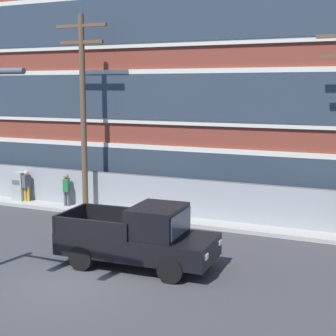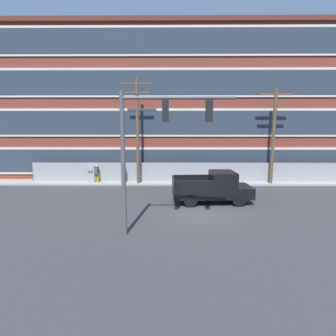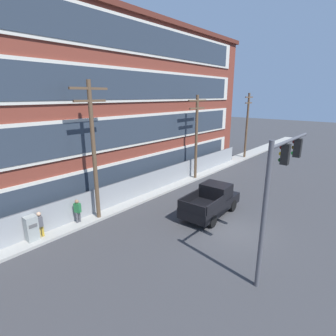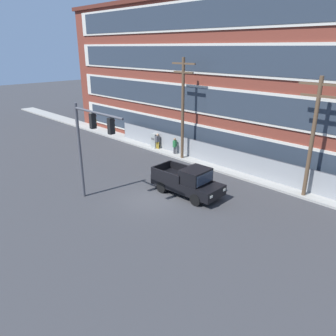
# 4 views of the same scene
# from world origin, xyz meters

# --- Properties ---
(ground_plane) EXTENTS (160.00, 160.00, 0.00)m
(ground_plane) POSITION_xyz_m (0.00, 0.00, 0.00)
(ground_plane) COLOR #38383A
(sidewalk_building_side) EXTENTS (80.00, 1.96, 0.16)m
(sidewalk_building_side) POSITION_xyz_m (0.00, 8.06, 0.08)
(sidewalk_building_side) COLOR #9E9B93
(sidewalk_building_side) RESTS_ON ground
(brick_mill_building) EXTENTS (40.99, 9.19, 14.02)m
(brick_mill_building) POSITION_xyz_m (-3.43, 13.33, 7.02)
(brick_mill_building) COLOR brown
(brick_mill_building) RESTS_ON ground
(chain_link_fence) EXTENTS (29.63, 0.06, 1.84)m
(chain_link_fence) POSITION_xyz_m (1.08, 8.15, 0.94)
(chain_link_fence) COLOR gray
(chain_link_fence) RESTS_ON ground
(traffic_signal_mast) EXTENTS (4.92, 0.43, 6.36)m
(traffic_signal_mast) POSITION_xyz_m (-2.32, -3.11, 4.47)
(traffic_signal_mast) COLOR #4C4C51
(traffic_signal_mast) RESTS_ON ground
(pickup_truck_black) EXTENTS (5.17, 2.37, 2.04)m
(pickup_truck_black) POSITION_xyz_m (1.20, 2.15, 0.96)
(pickup_truck_black) COLOR black
(pickup_truck_black) RESTS_ON ground
(utility_pole_near_corner) EXTENTS (2.53, 0.26, 8.84)m
(utility_pole_near_corner) POSITION_xyz_m (-4.33, 7.42, 4.90)
(utility_pole_near_corner) COLOR brown
(utility_pole_near_corner) RESTS_ON ground
(utility_pole_midblock) EXTENTS (2.70, 0.26, 8.00)m
(utility_pole_midblock) POSITION_xyz_m (6.95, 7.47, 4.49)
(utility_pole_midblock) COLOR brown
(utility_pole_midblock) RESTS_ON ground
(electrical_cabinet) EXTENTS (0.62, 0.56, 1.58)m
(electrical_cabinet) POSITION_xyz_m (-8.42, 7.81, 0.79)
(electrical_cabinet) COLOR #939993
(electrical_cabinet) RESTS_ON ground
(pedestrian_near_cabinet) EXTENTS (0.32, 0.43, 1.69)m
(pedestrian_near_cabinet) POSITION_xyz_m (-7.95, 7.76, 0.97)
(pedestrian_near_cabinet) COLOR #B7932D
(pedestrian_near_cabinet) RESTS_ON ground
(pedestrian_by_fence) EXTENTS (0.36, 0.46, 1.69)m
(pedestrian_by_fence) POSITION_xyz_m (-5.60, 7.76, 0.97)
(pedestrian_by_fence) COLOR #4C4C51
(pedestrian_by_fence) RESTS_ON ground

